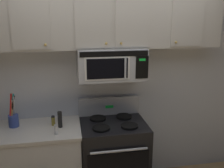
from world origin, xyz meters
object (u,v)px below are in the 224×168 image
Objects in this scene: pepper_mill at (60,119)px; spice_jar at (53,121)px; stove_range at (113,156)px; salt_shaker at (56,130)px; utensil_crock_blue at (13,118)px; over_range_microwave at (111,64)px.

spice_jar is at bearing 139.69° from pepper_mill.
stove_range is 9.98× the size of spice_jar.
salt_shaker is 0.18m from pepper_mill.
utensil_crock_blue is 0.55m from salt_shaker.
over_range_microwave reaches higher than stove_range.
over_range_microwave reaches higher than pepper_mill.
over_range_microwave is at bearing 11.58° from pepper_mill.
utensil_crock_blue is 0.44m from spice_jar.
pepper_mill is at bearing -40.31° from spice_jar.
salt_shaker is at bearing -31.02° from utensil_crock_blue.
salt_shaker is (0.47, -0.28, -0.05)m from utensil_crock_blue.
spice_jar is (0.43, -0.05, -0.05)m from utensil_crock_blue.
stove_range reaches higher than pepper_mill.
spice_jar is at bearing 175.02° from stove_range.
pepper_mill reaches higher than salt_shaker.
pepper_mill is at bearing -12.31° from utensil_crock_blue.
stove_range is at bearing -89.86° from over_range_microwave.
over_range_microwave is 1.25m from utensil_crock_blue.
over_range_microwave is 1.99× the size of utensil_crock_blue.
spice_jar is at bearing -175.15° from over_range_microwave.
pepper_mill is (0.04, 0.17, 0.04)m from salt_shaker.
salt_shaker is at bearing -102.78° from pepper_mill.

